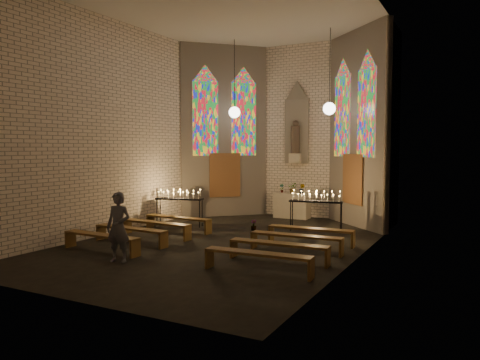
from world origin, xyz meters
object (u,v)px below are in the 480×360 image
(altar, at_px, (292,206))
(votive_stand_left, at_px, (179,196))
(visitor, at_px, (118,227))
(votive_stand_right, at_px, (316,199))
(aisle_flower_pot, at_px, (254,225))

(altar, bearing_deg, votive_stand_left, -127.78)
(altar, height_order, visitor, visitor)
(altar, height_order, votive_stand_right, votive_stand_right)
(votive_stand_right, height_order, visitor, visitor)
(aisle_flower_pot, height_order, visitor, visitor)
(votive_stand_right, xyz_separation_m, visitor, (-2.99, -6.29, -0.25))
(altar, distance_m, visitor, 8.86)
(votive_stand_right, distance_m, visitor, 6.97)
(votive_stand_left, bearing_deg, votive_stand_right, -0.48)
(altar, xyz_separation_m, aisle_flower_pot, (-0.13, -3.27, -0.32))
(votive_stand_left, height_order, visitor, visitor)
(aisle_flower_pot, relative_size, votive_stand_left, 0.21)
(aisle_flower_pot, xyz_separation_m, votive_stand_right, (1.96, 0.77, 0.94))
(altar, height_order, aisle_flower_pot, altar)
(aisle_flower_pot, xyz_separation_m, votive_stand_left, (-2.75, -0.45, 0.90))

